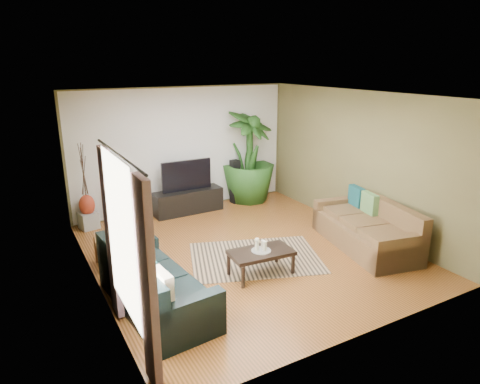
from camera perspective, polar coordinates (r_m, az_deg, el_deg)
floor at (r=7.58m, az=0.74°, el=-7.99°), size 5.50×5.50×0.00m
ceiling at (r=6.89m, az=0.83°, el=12.80°), size 5.50×5.50×0.00m
wall_back at (r=9.54m, az=-7.52°, el=5.68°), size 5.00×0.00×5.00m
wall_front at (r=5.05m, az=16.61°, el=-5.37°), size 5.00×0.00×5.00m
wall_left at (r=6.30m, az=-19.32°, el=-1.13°), size 0.00×5.50×5.50m
wall_right at (r=8.61m, az=15.41°, el=3.96°), size 0.00×5.50×5.50m
backwall_panel at (r=9.53m, az=-7.50°, el=5.67°), size 4.90×0.00×4.90m
window_pane at (r=4.81m, az=-15.63°, el=-5.79°), size 0.00×1.80×1.80m
curtain_near at (r=4.27m, az=-12.17°, el=-12.30°), size 0.08×0.35×2.20m
curtain_far at (r=5.59m, az=-16.81°, el=-5.37°), size 0.08×0.35×2.20m
curtain_rod at (r=4.56m, az=-15.92°, el=4.81°), size 0.03×1.90×0.03m
sofa_left at (r=5.94m, az=-11.19°, el=-11.32°), size 1.10×2.18×0.85m
sofa_right at (r=7.96m, az=16.35°, el=-4.15°), size 1.38×2.30×0.85m
area_rug at (r=7.37m, az=2.04°, el=-8.73°), size 2.55×2.17×0.01m
coffee_table at (r=6.77m, az=2.81°, el=-9.38°), size 1.02×0.61×0.40m
candle_tray at (r=6.68m, az=2.84°, el=-7.79°), size 0.30×0.30×0.01m
candle_tall at (r=6.63m, az=2.27°, el=-6.98°), size 0.06×0.06×0.20m
candle_mid at (r=6.63m, az=3.33°, el=-7.20°), size 0.06×0.06×0.15m
candle_short at (r=6.73m, az=3.08°, el=-6.95°), size 0.06×0.06×0.12m
tv_stand at (r=9.48m, az=-6.96°, el=-1.23°), size 1.54×0.50×0.51m
television at (r=9.33m, az=-7.14°, el=2.22°), size 1.12×0.06×0.66m
speaker_left at (r=9.08m, az=-15.94°, el=-1.25°), size 0.21×0.23×0.92m
speaker_right at (r=9.98m, az=-0.67°, el=1.39°), size 0.20×0.21×1.02m
potted_plant at (r=10.02m, az=1.16°, el=4.83°), size 1.63×1.63×2.17m
plant_pot at (r=10.26m, az=1.13°, el=-0.25°), size 0.40×0.40×0.31m
pedestal at (r=9.07m, az=-19.53°, el=-3.57°), size 0.39×0.39×0.33m
vase at (r=8.97m, az=-19.73°, el=-1.66°), size 0.30×0.30×0.43m
side_table at (r=7.35m, az=-16.74°, el=-7.40°), size 0.56×0.56×0.52m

